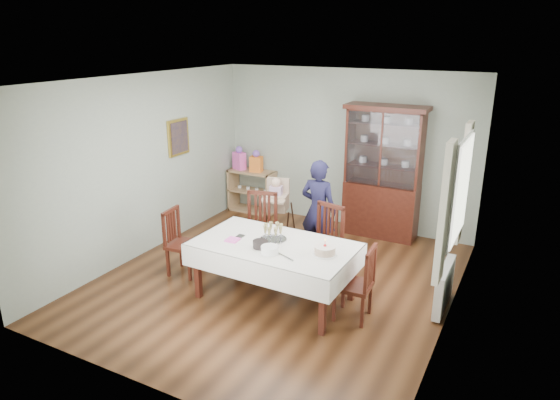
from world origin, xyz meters
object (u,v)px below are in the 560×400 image
Objects in this scene: champagne_tray at (273,235)px; birthday_cake at (325,250)px; sideboard at (252,191)px; chair_far_left at (259,243)px; woman at (318,210)px; gift_bag_orange at (256,162)px; chair_end_right at (354,297)px; china_cabinet at (383,170)px; chair_end_left at (184,255)px; dining_table at (274,271)px; chair_far_right at (322,257)px; gift_bag_pink at (239,159)px; high_chair at (276,218)px.

champagne_tray is 1.19× the size of birthday_cake.
sideboard is at bearing 133.99° from birthday_cake.
champagne_tray is (0.63, -0.71, 0.51)m from chair_far_left.
woman is 3.75× the size of gift_bag_orange.
chair_end_right is at bearing 131.40° from woman.
china_cabinet is at bearing -0.04° from gift_bag_orange.
chair_far_left reaches higher than sideboard.
china_cabinet is at bearing -43.67° from chair_end_left.
dining_table is 1.98× the size of chair_far_right.
chair_far_right is 3.21m from gift_bag_pink.
chair_far_right is at bearing 63.69° from champagne_tray.
chair_end_left is at bearing -79.76° from sideboard.
high_chair is at bearing -29.13° from chair_end_left.
china_cabinet is at bearing 25.44° from high_chair.
chair_far_left is 1.08m from champagne_tray.
chair_far_left is 2.58× the size of gift_bag_orange.
chair_end_right is at bearing -39.21° from gift_bag_pink.
sideboard is 0.86× the size of chair_far_left.
chair_end_left reaches higher than sideboard.
high_chair is at bearing -140.85° from china_cabinet.
sideboard is 2.40m from woman.
china_cabinet is 2.12× the size of chair_far_right.
dining_table is 6.98× the size of birthday_cake.
gift_bag_orange is (0.11, -0.02, 0.58)m from sideboard.
high_chair is at bearing -132.27° from chair_end_right.
sideboard is 2.62× the size of champagne_tray.
china_cabinet is 3.45m from chair_end_left.
chair_far_left is 3.06× the size of champagne_tray.
birthday_cake is (0.68, -0.00, 0.43)m from dining_table.
woman is (-1.06, 1.34, 0.49)m from chair_end_right.
gift_bag_pink reaches higher than birthday_cake.
chair_far_right reaches higher than birthday_cake.
woman is at bearing 87.34° from champagne_tray.
sideboard is 2.95m from chair_far_right.
gift_bag_pink is (-2.51, 1.88, 0.69)m from chair_far_right.
chair_far_right is 0.78m from woman.
gift_bag_pink is at bearing 180.00° from gift_bag_orange.
chair_end_left is at bearing 178.93° from birthday_cake.
gift_bag_orange is at bearing 1.37° from chair_end_left.
chair_far_left reaches higher than dining_table.
china_cabinet is at bearing -171.96° from chair_end_right.
birthday_cake reaches higher than chair_end_right.
chair_end_left is (-1.47, 0.04, -0.11)m from dining_table.
chair_far_right is at bearing -40.15° from sideboard.
china_cabinet reaches higher than chair_end_right.
woman reaches higher than chair_end_left.
gift_bag_orange is (-0.37, 2.67, 0.70)m from chair_end_left.
sideboard is 3.82m from birthday_cake.
chair_end_right is at bearing -2.88° from champagne_tray.
dining_table is 3.35m from sideboard.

